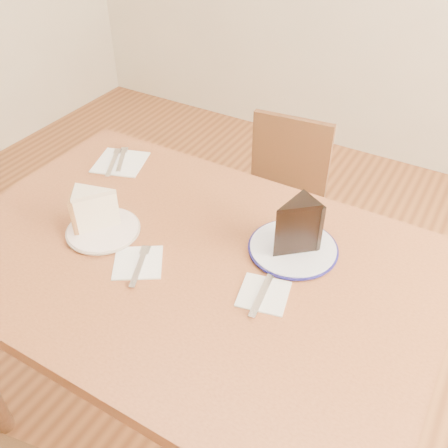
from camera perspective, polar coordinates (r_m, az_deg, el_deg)
ground at (r=1.81m, az=-3.16°, el=-21.51°), size 4.00×4.00×0.00m
table at (r=1.28m, az=-4.17°, el=-6.97°), size 1.20×0.80×0.75m
chair_far at (r=1.95m, az=6.17°, el=2.03°), size 0.40×0.40×0.73m
plate_cream at (r=1.31m, az=-13.62°, el=-0.70°), size 0.18×0.18×0.01m
plate_navy at (r=1.24m, az=7.89°, el=-2.77°), size 0.21×0.21×0.01m
carrot_cake at (r=1.29m, az=-14.18°, el=1.57°), size 0.13×0.12×0.10m
chocolate_cake at (r=1.18m, az=7.82°, el=-0.61°), size 0.11×0.13×0.13m
napkin_cream at (r=1.21m, az=-9.80°, el=-4.37°), size 0.16×0.16×0.00m
napkin_navy at (r=1.12m, az=4.55°, el=-7.98°), size 0.13×0.13×0.00m
napkin_spare at (r=1.58m, az=-11.74°, el=6.92°), size 0.18×0.18×0.00m
fork_cream at (r=1.19m, az=-9.66°, el=-4.81°), size 0.07×0.13×0.00m
knife_navy at (r=1.13m, az=4.57°, el=-7.56°), size 0.04×0.17×0.00m
fork_spare at (r=1.59m, az=-11.63°, el=7.22°), size 0.08×0.13×0.00m
knife_spare at (r=1.58m, az=-12.57°, el=6.87°), size 0.09×0.15×0.00m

